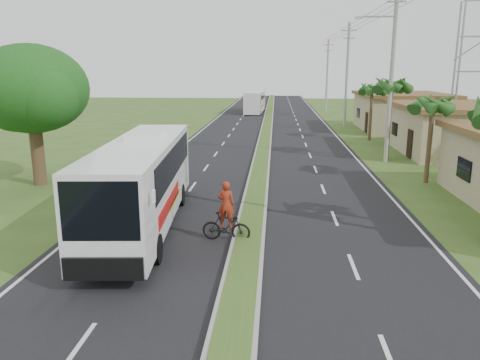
{
  "coord_description": "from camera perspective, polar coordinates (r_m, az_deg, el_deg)",
  "views": [
    {
      "loc": [
        0.91,
        -14.23,
        6.2
      ],
      "look_at": [
        -0.49,
        4.27,
        1.8
      ],
      "focal_mm": 35.0,
      "sensor_mm": 36.0,
      "label": 1
    }
  ],
  "objects": [
    {
      "name": "ground",
      "position": [
        15.55,
        0.61,
        -10.16
      ],
      "size": [
        180.0,
        180.0,
        0.0
      ],
      "primitive_type": "plane",
      "color": "#37511D",
      "rests_on": "ground"
    },
    {
      "name": "road_asphalt",
      "position": [
        34.8,
        2.76,
        3.08
      ],
      "size": [
        14.0,
        160.0,
        0.02
      ],
      "primitive_type": "cube",
      "color": "black",
      "rests_on": "ground"
    },
    {
      "name": "median_strip",
      "position": [
        34.78,
        2.76,
        3.23
      ],
      "size": [
        1.2,
        160.0,
        0.18
      ],
      "color": "gray",
      "rests_on": "ground"
    },
    {
      "name": "lane_edge_left",
      "position": [
        35.61,
        -8.1,
        3.19
      ],
      "size": [
        0.12,
        160.0,
        0.01
      ],
      "primitive_type": "cube",
      "color": "silver",
      "rests_on": "ground"
    },
    {
      "name": "lane_edge_right",
      "position": [
        35.26,
        13.72,
        2.84
      ],
      "size": [
        0.12,
        160.0,
        0.01
      ],
      "primitive_type": "cube",
      "color": "silver",
      "rests_on": "ground"
    },
    {
      "name": "shop_mid",
      "position": [
        38.76,
        24.16,
        5.75
      ],
      "size": [
        7.6,
        10.6,
        3.67
      ],
      "color": "tan",
      "rests_on": "ground"
    },
    {
      "name": "shop_far",
      "position": [
        52.08,
        19.06,
        7.93
      ],
      "size": [
        8.6,
        11.6,
        3.82
      ],
      "color": "tan",
      "rests_on": "ground"
    },
    {
      "name": "palm_verge_b",
      "position": [
        27.63,
        22.47,
        8.52
      ],
      "size": [
        2.4,
        2.4,
        5.05
      ],
      "color": "#473321",
      "rests_on": "ground"
    },
    {
      "name": "palm_verge_c",
      "position": [
        34.17,
        18.01,
        10.9
      ],
      "size": [
        2.4,
        2.4,
        5.85
      ],
      "color": "#473321",
      "rests_on": "ground"
    },
    {
      "name": "palm_verge_d",
      "position": [
        43.08,
        15.83,
        10.66
      ],
      "size": [
        2.4,
        2.4,
        5.25
      ],
      "color": "#473321",
      "rests_on": "ground"
    },
    {
      "name": "shade_tree",
      "position": [
        27.55,
        -24.27,
        9.75
      ],
      "size": [
        6.3,
        6.0,
        7.54
      ],
      "color": "#473321",
      "rests_on": "ground"
    },
    {
      "name": "utility_pole_b",
      "position": [
        33.1,
        17.99,
        12.81
      ],
      "size": [
        3.2,
        0.28,
        12.0
      ],
      "color": "gray",
      "rests_on": "ground"
    },
    {
      "name": "utility_pole_c",
      "position": [
        52.78,
        12.9,
        12.45
      ],
      "size": [
        1.6,
        0.28,
        11.0
      ],
      "color": "gray",
      "rests_on": "ground"
    },
    {
      "name": "utility_pole_d",
      "position": [
        72.63,
        10.58,
        12.52
      ],
      "size": [
        1.6,
        0.28,
        10.5
      ],
      "color": "gray",
      "rests_on": "ground"
    },
    {
      "name": "coach_bus_main",
      "position": [
        18.86,
        -11.77,
        0.35
      ],
      "size": [
        3.32,
        11.7,
        3.73
      ],
      "rotation": [
        0.0,
        0.0,
        0.08
      ],
      "color": "white",
      "rests_on": "ground"
    },
    {
      "name": "coach_bus_far",
      "position": [
        69.39,
        1.84,
        9.65
      ],
      "size": [
        2.73,
        10.57,
        3.05
      ],
      "rotation": [
        0.0,
        0.0,
        -0.04
      ],
      "color": "white",
      "rests_on": "ground"
    },
    {
      "name": "motorcyclist",
      "position": [
        17.21,
        -1.7,
        -4.9
      ],
      "size": [
        1.86,
        0.73,
        2.28
      ],
      "rotation": [
        0.0,
        0.0,
        -0.13
      ],
      "color": "black",
      "rests_on": "ground"
    }
  ]
}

